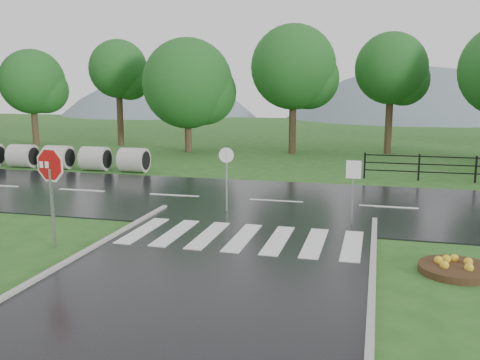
# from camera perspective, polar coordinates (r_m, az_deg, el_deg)

# --- Properties ---
(ground) EXTENTS (120.00, 120.00, 0.00)m
(ground) POSITION_cam_1_polar(r_m,az_deg,el_deg) (10.50, -6.64, -13.84)
(ground) COLOR #25571D
(ground) RESTS_ON ground
(main_road) EXTENTS (90.00, 8.00, 0.04)m
(main_road) POSITION_cam_1_polar(r_m,az_deg,el_deg) (19.72, 3.86, -2.35)
(main_road) COLOR black
(main_road) RESTS_ON ground
(crosswalk) EXTENTS (6.50, 2.80, 0.02)m
(crosswalk) POSITION_cam_1_polar(r_m,az_deg,el_deg) (14.97, 0.28, -6.15)
(crosswalk) COLOR silver
(crosswalk) RESTS_ON ground
(fence_west) EXTENTS (9.58, 0.08, 1.20)m
(fence_west) POSITION_cam_1_polar(r_m,az_deg,el_deg) (25.53, 23.88, 1.31)
(fence_west) COLOR black
(fence_west) RESTS_ON ground
(hills) EXTENTS (102.00, 48.00, 48.00)m
(hills) POSITION_cam_1_polar(r_m,az_deg,el_deg) (76.53, 14.03, -5.17)
(hills) COLOR slate
(hills) RESTS_ON ground
(treeline) EXTENTS (83.20, 5.20, 10.00)m
(treeline) POSITION_cam_1_polar(r_m,az_deg,el_deg) (33.30, 10.04, 2.63)
(treeline) COLOR #18501C
(treeline) RESTS_ON ground
(culvert_pipes) EXTENTS (9.70, 1.20, 1.20)m
(culvert_pipes) POSITION_cam_1_polar(r_m,az_deg,el_deg) (28.91, -18.79, 2.32)
(culvert_pipes) COLOR #9E9B93
(culvert_pipes) RESTS_ON ground
(stop_sign) EXTENTS (1.24, 0.29, 2.84)m
(stop_sign) POSITION_cam_1_polar(r_m,az_deg,el_deg) (14.73, -19.57, 0.61)
(stop_sign) COLOR #939399
(stop_sign) RESTS_ON ground
(flower_bed) EXTENTS (1.68, 1.68, 0.34)m
(flower_bed) POSITION_cam_1_polar(r_m,az_deg,el_deg) (13.35, 22.06, -8.66)
(flower_bed) COLOR #332111
(flower_bed) RESTS_ON ground
(reg_sign_small) EXTENTS (0.45, 0.05, 2.01)m
(reg_sign_small) POSITION_cam_1_polar(r_m,az_deg,el_deg) (16.49, 11.99, 0.07)
(reg_sign_small) COLOR #939399
(reg_sign_small) RESTS_ON ground
(reg_sign_round) EXTENTS (0.51, 0.07, 2.20)m
(reg_sign_round) POSITION_cam_1_polar(r_m,az_deg,el_deg) (17.87, -1.45, 0.92)
(reg_sign_round) COLOR #939399
(reg_sign_round) RESTS_ON ground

